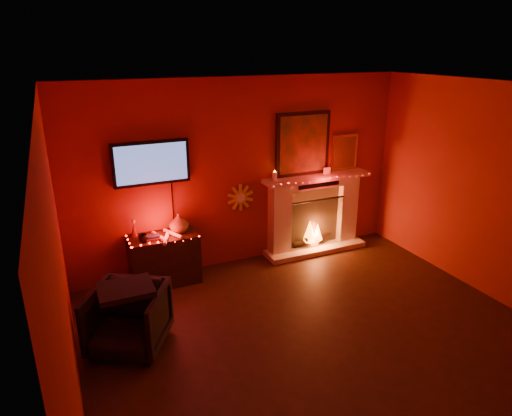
{
  "coord_description": "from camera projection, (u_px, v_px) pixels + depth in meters",
  "views": [
    {
      "loc": [
        -2.41,
        -3.34,
        3.09
      ],
      "look_at": [
        -0.15,
        1.7,
        1.11
      ],
      "focal_mm": 32.0,
      "sensor_mm": 36.0,
      "label": 1
    }
  ],
  "objects": [
    {
      "name": "room",
      "position": [
        342.0,
        237.0,
        4.38
      ],
      "size": [
        5.0,
        5.0,
        5.0
      ],
      "color": "black",
      "rests_on": "ground"
    },
    {
      "name": "fireplace",
      "position": [
        314.0,
        206.0,
        7.09
      ],
      "size": [
        1.72,
        0.4,
        2.18
      ],
      "color": "beige",
      "rests_on": "floor"
    },
    {
      "name": "tv",
      "position": [
        151.0,
        163.0,
        5.89
      ],
      "size": [
        1.0,
        0.07,
        1.24
      ],
      "color": "black",
      "rests_on": "room"
    },
    {
      "name": "sunburst_clock",
      "position": [
        240.0,
        198.0,
        6.61
      ],
      "size": [
        0.4,
        0.03,
        0.4
      ],
      "color": "gold",
      "rests_on": "room"
    },
    {
      "name": "console_table",
      "position": [
        165.0,
        257.0,
        6.17
      ],
      "size": [
        0.91,
        0.57,
        0.97
      ],
      "color": "black",
      "rests_on": "floor"
    },
    {
      "name": "armchair",
      "position": [
        128.0,
        319.0,
        4.83
      ],
      "size": [
        1.04,
        1.04,
        0.7
      ],
      "primitive_type": "imported",
      "rotation": [
        0.0,
        0.0,
        -0.53
      ],
      "color": "black",
      "rests_on": "floor"
    }
  ]
}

